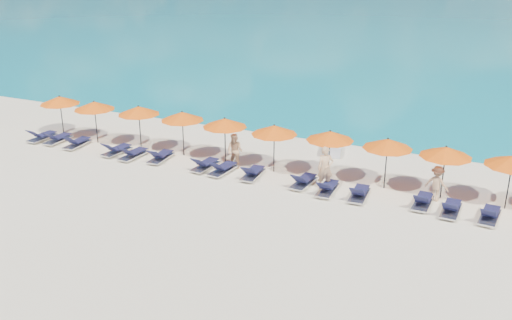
% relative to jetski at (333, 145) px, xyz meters
% --- Properties ---
extents(ground, '(1400.00, 1400.00, 0.00)m').
position_rel_jetski_xyz_m(ground, '(-1.66, -8.66, -0.33)').
color(ground, beige).
extents(jetski, '(1.38, 2.38, 0.80)m').
position_rel_jetski_xyz_m(jetski, '(0.00, 0.00, 0.00)').
color(jetski, silver).
rests_on(jetski, ground).
extents(beachgoer_a, '(0.82, 0.73, 1.87)m').
position_rel_jetski_xyz_m(beachgoer_a, '(1.12, -4.70, 0.61)').
color(beachgoer_a, tan).
rests_on(beachgoer_a, ground).
extents(beachgoer_b, '(0.81, 0.48, 1.65)m').
position_rel_jetski_xyz_m(beachgoer_b, '(-3.47, -4.07, 0.49)').
color(beachgoer_b, tan).
rests_on(beachgoer_b, ground).
extents(beachgoer_c, '(1.03, 0.63, 1.49)m').
position_rel_jetski_xyz_m(beachgoer_c, '(5.59, -3.96, 0.42)').
color(beachgoer_c, tan).
rests_on(beachgoer_c, ground).
extents(umbrella_0, '(2.10, 2.10, 2.28)m').
position_rel_jetski_xyz_m(umbrella_0, '(-14.11, -3.71, 1.69)').
color(umbrella_0, black).
rests_on(umbrella_0, ground).
extents(umbrella_1, '(2.10, 2.10, 2.28)m').
position_rel_jetski_xyz_m(umbrella_1, '(-11.70, -3.82, 1.69)').
color(umbrella_1, black).
rests_on(umbrella_1, ground).
extents(umbrella_2, '(2.10, 2.10, 2.28)m').
position_rel_jetski_xyz_m(umbrella_2, '(-9.07, -3.63, 1.69)').
color(umbrella_2, black).
rests_on(umbrella_2, ground).
extents(umbrella_3, '(2.10, 2.10, 2.28)m').
position_rel_jetski_xyz_m(umbrella_3, '(-6.53, -3.61, 1.69)').
color(umbrella_3, black).
rests_on(umbrella_3, ground).
extents(umbrella_4, '(2.10, 2.10, 2.28)m').
position_rel_jetski_xyz_m(umbrella_4, '(-4.15, -3.73, 1.69)').
color(umbrella_4, black).
rests_on(umbrella_4, ground).
extents(umbrella_5, '(2.10, 2.10, 2.28)m').
position_rel_jetski_xyz_m(umbrella_5, '(-1.62, -3.79, 1.69)').
color(umbrella_5, black).
rests_on(umbrella_5, ground).
extents(umbrella_6, '(2.10, 2.10, 2.28)m').
position_rel_jetski_xyz_m(umbrella_6, '(0.91, -3.57, 1.69)').
color(umbrella_6, black).
rests_on(umbrella_6, ground).
extents(umbrella_7, '(2.10, 2.10, 2.28)m').
position_rel_jetski_xyz_m(umbrella_7, '(3.42, -3.58, 1.69)').
color(umbrella_7, black).
rests_on(umbrella_7, ground).
extents(umbrella_8, '(2.10, 2.10, 2.28)m').
position_rel_jetski_xyz_m(umbrella_8, '(5.76, -3.62, 1.69)').
color(umbrella_8, black).
rests_on(umbrella_8, ground).
extents(lounger_0, '(0.71, 1.73, 0.66)m').
position_rel_jetski_xyz_m(lounger_0, '(-14.62, -4.79, -0.09)').
color(lounger_0, silver).
rests_on(lounger_0, ground).
extents(lounger_1, '(0.63, 1.70, 0.66)m').
position_rel_jetski_xyz_m(lounger_1, '(-13.60, -4.73, -0.09)').
color(lounger_1, silver).
rests_on(lounger_1, ground).
extents(lounger_2, '(0.74, 1.74, 0.66)m').
position_rel_jetski_xyz_m(lounger_2, '(-12.19, -4.85, -0.09)').
color(lounger_2, silver).
rests_on(lounger_2, ground).
extents(lounger_3, '(0.79, 1.75, 0.66)m').
position_rel_jetski_xyz_m(lounger_3, '(-9.65, -4.89, -0.09)').
color(lounger_3, silver).
rests_on(lounger_3, ground).
extents(lounger_4, '(0.73, 1.74, 0.66)m').
position_rel_jetski_xyz_m(lounger_4, '(-8.55, -5.03, -0.09)').
color(lounger_4, silver).
rests_on(lounger_4, ground).
extents(lounger_5, '(0.73, 1.74, 0.66)m').
position_rel_jetski_xyz_m(lounger_5, '(-7.13, -4.77, -0.09)').
color(lounger_5, silver).
rests_on(lounger_5, ground).
extents(lounger_6, '(0.75, 1.74, 0.66)m').
position_rel_jetski_xyz_m(lounger_6, '(-4.64, -4.85, -0.09)').
color(lounger_6, silver).
rests_on(lounger_6, ground).
extents(lounger_7, '(0.78, 1.75, 0.66)m').
position_rel_jetski_xyz_m(lounger_7, '(-3.66, -4.96, -0.09)').
color(lounger_7, silver).
rests_on(lounger_7, ground).
extents(lounger_8, '(0.71, 1.73, 0.66)m').
position_rel_jetski_xyz_m(lounger_8, '(-2.19, -4.86, -0.09)').
color(lounger_8, silver).
rests_on(lounger_8, ground).
extents(lounger_9, '(0.76, 1.75, 0.66)m').
position_rel_jetski_xyz_m(lounger_9, '(0.20, -4.81, -0.09)').
color(lounger_9, silver).
rests_on(lounger_9, ground).
extents(lounger_10, '(0.66, 1.71, 0.66)m').
position_rel_jetski_xyz_m(lounger_10, '(1.37, -5.10, -0.09)').
color(lounger_10, silver).
rests_on(lounger_10, ground).
extents(lounger_11, '(0.71, 1.73, 0.66)m').
position_rel_jetski_xyz_m(lounger_11, '(2.73, -5.09, -0.09)').
color(lounger_11, silver).
rests_on(lounger_11, ground).
extents(lounger_12, '(0.66, 1.71, 0.66)m').
position_rel_jetski_xyz_m(lounger_12, '(5.22, -4.77, -0.09)').
color(lounger_12, silver).
rests_on(lounger_12, ground).
extents(lounger_13, '(0.68, 1.72, 0.66)m').
position_rel_jetski_xyz_m(lounger_13, '(6.33, -5.01, -0.09)').
color(lounger_13, silver).
rests_on(lounger_13, ground).
extents(lounger_14, '(0.77, 1.75, 0.66)m').
position_rel_jetski_xyz_m(lounger_14, '(7.72, -4.99, -0.09)').
color(lounger_14, silver).
rests_on(lounger_14, ground).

